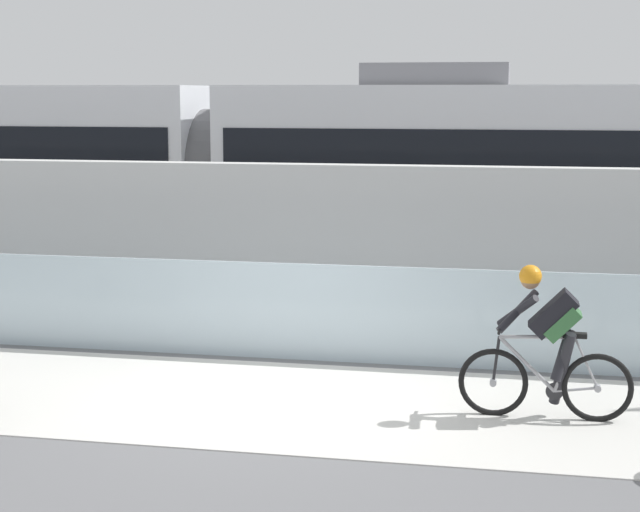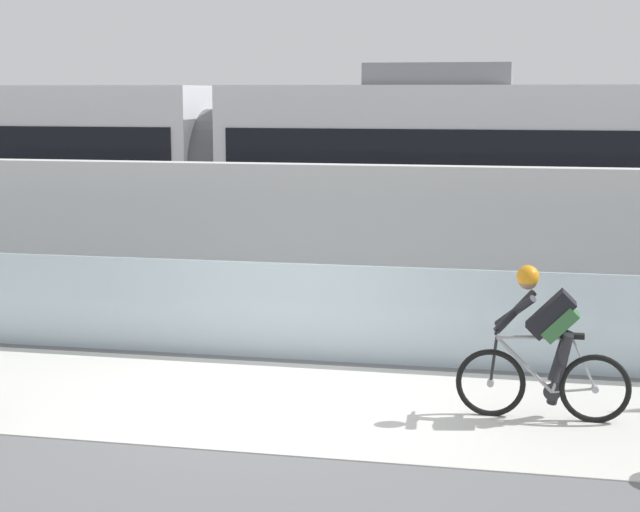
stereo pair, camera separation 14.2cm
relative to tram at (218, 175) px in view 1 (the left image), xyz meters
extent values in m
plane|color=slate|center=(2.60, -6.85, -1.89)|extent=(200.00, 200.00, 0.00)
cube|color=silver|center=(2.60, -6.85, -1.89)|extent=(32.00, 3.20, 0.01)
cube|color=silver|center=(2.60, -5.00, -1.28)|extent=(32.00, 0.05, 1.23)
cube|color=silver|center=(2.60, -3.20, -0.72)|extent=(32.00, 0.36, 2.34)
cube|color=#595654|center=(2.60, -0.72, -1.89)|extent=(32.00, 0.08, 0.01)
cube|color=#595654|center=(2.60, 0.72, -1.89)|extent=(32.00, 0.08, 0.01)
cube|color=#232326|center=(-2.22, 0.00, -1.53)|extent=(1.40, 1.88, 0.20)
cylinder|color=black|center=(-2.22, -0.72, -1.59)|extent=(0.60, 0.10, 0.60)
cylinder|color=black|center=(-2.22, 0.72, -1.59)|extent=(0.60, 0.10, 0.60)
cube|color=silver|center=(5.76, 0.00, 0.01)|extent=(11.00, 2.50, 3.10)
cube|color=black|center=(5.76, 0.00, 0.36)|extent=(10.56, 2.54, 1.04)
cube|color=orange|center=(5.76, 0.00, -1.36)|extent=(10.78, 2.53, 0.28)
cube|color=slate|center=(3.78, 0.00, 1.74)|extent=(2.40, 1.10, 0.36)
cube|color=#232326|center=(2.24, 0.00, -1.53)|extent=(1.40, 1.88, 0.20)
cylinder|color=black|center=(2.24, -0.72, -1.59)|extent=(0.60, 0.10, 0.60)
cylinder|color=black|center=(2.24, 0.72, -1.59)|extent=(0.60, 0.10, 0.60)
cylinder|color=#59595B|center=(0.01, 0.00, 0.01)|extent=(0.60, 2.30, 2.30)
torus|color=black|center=(5.04, -6.85, -1.53)|extent=(0.72, 0.06, 0.72)
cylinder|color=#99999E|center=(5.04, -6.85, -1.53)|extent=(0.07, 0.10, 0.07)
torus|color=black|center=(6.09, -6.85, -1.53)|extent=(0.72, 0.06, 0.72)
cylinder|color=#99999E|center=(6.09, -6.85, -1.53)|extent=(0.07, 0.10, 0.07)
cylinder|color=#99999E|center=(5.38, -6.85, -1.32)|extent=(0.60, 0.04, 0.58)
cylinder|color=#99999E|center=(5.75, -6.85, -1.30)|extent=(0.22, 0.04, 0.59)
cylinder|color=#99999E|center=(5.47, -6.85, -1.03)|extent=(0.76, 0.04, 0.07)
cylinder|color=#99999E|center=(5.88, -6.85, -1.56)|extent=(0.43, 0.03, 0.09)
cylinder|color=#99999E|center=(5.97, -6.85, -1.27)|extent=(0.27, 0.02, 0.53)
cylinder|color=black|center=(5.06, -6.85, -1.29)|extent=(0.08, 0.03, 0.49)
cube|color=black|center=(5.84, -6.85, -0.99)|extent=(0.24, 0.10, 0.05)
cylinder|color=black|center=(5.09, -6.85, -0.94)|extent=(0.03, 0.58, 0.03)
cylinder|color=#262628|center=(5.66, -6.85, -1.59)|extent=(0.18, 0.02, 0.18)
cube|color=black|center=(5.62, -6.85, -0.78)|extent=(0.50, 0.28, 0.51)
cube|color=#336638|center=(5.72, -6.85, -0.87)|extent=(0.38, 0.30, 0.38)
sphere|color=#997051|center=(5.38, -6.85, -0.43)|extent=(0.20, 0.20, 0.20)
sphere|color=orange|center=(5.38, -6.85, -0.40)|extent=(0.23, 0.23, 0.23)
cylinder|color=black|center=(5.27, -6.85, -0.77)|extent=(0.44, 0.41, 0.41)
cylinder|color=black|center=(5.27, -6.85, -0.77)|extent=(0.44, 0.41, 0.41)
cylinder|color=black|center=(5.73, -6.85, -1.35)|extent=(0.29, 0.33, 0.80)
cylinder|color=black|center=(5.73, -6.85, -1.21)|extent=(0.29, 0.33, 0.54)
camera|label=1|loc=(5.31, -17.36, 1.45)|focal=57.91mm
camera|label=2|loc=(5.45, -17.33, 1.45)|focal=57.91mm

